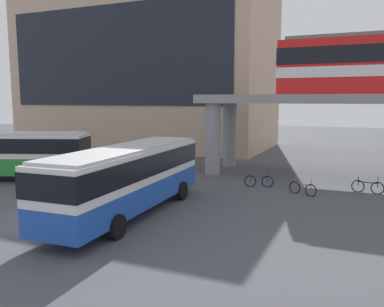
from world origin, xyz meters
TOP-DOWN VIEW (x-y plane):
  - ground_plane at (0.00, 10.00)m, footprint 120.00×120.00m
  - station_building at (-10.88, 27.78)m, footprint 28.24×13.64m
  - bus_main at (2.71, 2.15)m, footprint 3.08×11.13m
  - bus_secondary at (-9.42, 5.92)m, footprint 11.23×6.27m
  - bicycle_black at (13.07, 11.39)m, footprint 1.78×0.29m
  - bicycle_brown at (9.67, 9.43)m, footprint 1.65×0.81m
  - bicycle_blue at (6.87, 10.50)m, footprint 1.75×0.47m
  - pedestrian_near_building at (-1.28, 11.47)m, footprint 0.40×0.32m

SIDE VIEW (x-z plane):
  - ground_plane at x=0.00m, z-range 0.00..0.00m
  - bicycle_black at x=13.07m, z-range -0.16..0.88m
  - bicycle_brown at x=9.67m, z-range -0.16..0.88m
  - bicycle_blue at x=6.87m, z-range -0.16..0.88m
  - pedestrian_near_building at x=-1.28m, z-range -0.05..1.67m
  - bus_main at x=2.71m, z-range 0.38..3.60m
  - bus_secondary at x=-9.42m, z-range 0.38..3.60m
  - station_building at x=-10.88m, z-range 0.00..17.78m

